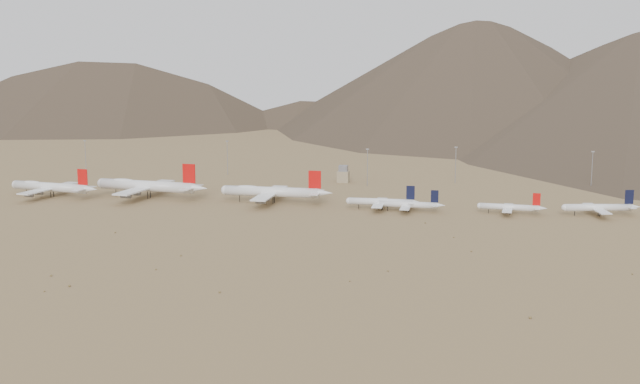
% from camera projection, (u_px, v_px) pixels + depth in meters
% --- Properties ---
extents(ground, '(3000.00, 3000.00, 0.00)m').
position_uv_depth(ground, '(256.00, 213.00, 455.25)').
color(ground, '#A28453').
rests_on(ground, ground).
extents(mountain_ridge, '(4400.00, 1000.00, 300.00)m').
position_uv_depth(mountain_ridge, '(405.00, 16.00, 1299.72)').
color(mountain_ridge, brown).
rests_on(mountain_ridge, ground).
extents(widebody_west, '(64.19, 50.06, 19.19)m').
position_uv_depth(widebody_west, '(51.00, 187.00, 505.72)').
color(widebody_west, white).
rests_on(widebody_west, ground).
extents(widebody_centre, '(77.13, 59.86, 22.97)m').
position_uv_depth(widebody_centre, '(147.00, 186.00, 502.00)').
color(widebody_centre, white).
rests_on(widebody_centre, ground).
extents(widebody_east, '(69.90, 53.45, 20.76)m').
position_uv_depth(widebody_east, '(272.00, 192.00, 485.09)').
color(widebody_east, white).
rests_on(widebody_east, ground).
extents(narrowbody_a, '(44.55, 31.79, 14.70)m').
position_uv_depth(narrowbody_a, '(383.00, 202.00, 464.59)').
color(narrowbody_a, white).
rests_on(narrowbody_a, ground).
extents(narrowbody_b, '(39.66, 28.29, 13.08)m').
position_uv_depth(narrowbody_b, '(410.00, 205.00, 459.07)').
color(narrowbody_b, white).
rests_on(narrowbody_b, ground).
extents(narrowbody_c, '(38.81, 27.92, 12.80)m').
position_uv_depth(narrowbody_c, '(511.00, 207.00, 451.68)').
color(narrowbody_c, white).
rests_on(narrowbody_c, ground).
extents(narrowbody_d, '(44.19, 32.39, 14.76)m').
position_uv_depth(narrowbody_d, '(600.00, 207.00, 447.64)').
color(narrowbody_d, white).
rests_on(narrowbody_d, ground).
extents(control_tower, '(8.00, 8.00, 12.00)m').
position_uv_depth(control_tower, '(343.00, 175.00, 564.61)').
color(control_tower, gray).
rests_on(control_tower, ground).
extents(mast_far_west, '(2.00, 0.60, 25.70)m').
position_uv_depth(mast_far_west, '(85.00, 156.00, 601.00)').
color(mast_far_west, gray).
rests_on(mast_far_west, ground).
extents(mast_west, '(2.00, 0.60, 25.70)m').
position_uv_depth(mast_west, '(227.00, 156.00, 598.80)').
color(mast_west, gray).
rests_on(mast_west, ground).
extents(mast_centre, '(2.00, 0.60, 25.70)m').
position_uv_depth(mast_centre, '(367.00, 165.00, 548.67)').
color(mast_centre, gray).
rests_on(mast_centre, ground).
extents(mast_east, '(2.00, 0.60, 25.70)m').
position_uv_depth(mast_east, '(456.00, 163.00, 559.92)').
color(mast_east, gray).
rests_on(mast_east, ground).
extents(mast_far_east, '(2.00, 0.60, 25.70)m').
position_uv_depth(mast_far_east, '(592.00, 168.00, 535.02)').
color(mast_far_east, gray).
rests_on(mast_far_east, ground).
extents(desert_scrub, '(419.73, 160.46, 0.88)m').
position_uv_depth(desert_scrub, '(329.00, 275.00, 327.43)').
color(desert_scrub, olive).
rests_on(desert_scrub, ground).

